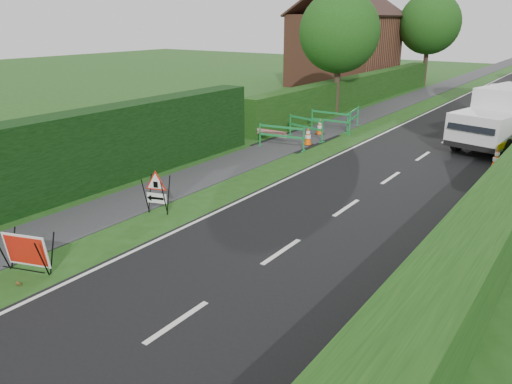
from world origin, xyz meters
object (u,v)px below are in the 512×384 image
Objects in this scene: red_rect_sign at (26,251)px; works_van at (504,117)px; hatchback_car at (496,93)px; triangle_sign at (155,189)px.

works_van is at bearing 52.65° from red_rect_sign.
hatchback_car is at bearing 114.58° from works_van.
works_van is at bearing -82.20° from hatchback_car.
red_rect_sign is 4.01m from triangle_sign.
triangle_sign is 15.24m from works_van.
triangle_sign is at bearing 74.94° from red_rect_sign.
red_rect_sign is at bearing -104.53° from triangle_sign.
red_rect_sign is 18.87m from works_van.
red_rect_sign is at bearing -95.85° from works_van.
red_rect_sign is 0.31× the size of hatchback_car.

